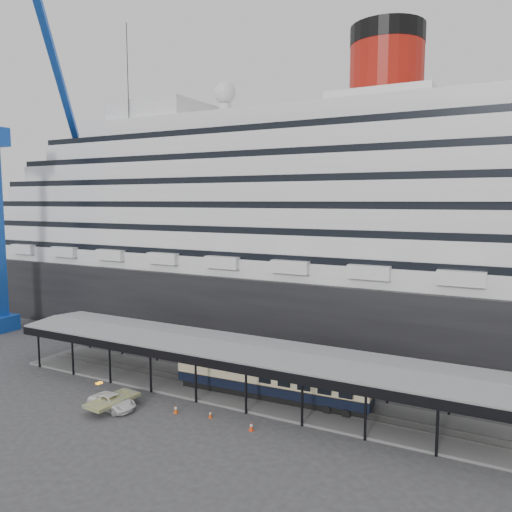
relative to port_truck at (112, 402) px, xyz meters
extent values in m
plane|color=#353538|center=(9.22, 4.25, -0.71)|extent=(200.00, 200.00, 0.00)
cube|color=black|center=(9.22, 36.25, 4.29)|extent=(130.00, 30.00, 10.00)
cylinder|color=#9C150C|center=(17.22, 36.25, 36.69)|extent=(10.00, 10.00, 9.00)
cylinder|color=black|center=(17.22, 36.25, 41.94)|extent=(10.10, 10.10, 2.50)
sphere|color=silver|center=(-8.78, 36.25, 36.99)|extent=(3.60, 3.60, 3.60)
cube|color=slate|center=(9.22, 9.25, -0.59)|extent=(56.00, 8.00, 0.24)
cube|color=slate|center=(9.22, 8.53, -0.43)|extent=(54.00, 0.08, 0.10)
cube|color=slate|center=(9.22, 9.97, -0.43)|extent=(54.00, 0.08, 0.10)
cube|color=black|center=(9.22, 4.75, 3.74)|extent=(56.00, 0.18, 0.90)
cube|color=black|center=(9.22, 13.75, 3.74)|extent=(56.00, 0.18, 0.90)
cube|color=slate|center=(9.22, 9.25, 4.47)|extent=(56.00, 9.00, 0.24)
cube|color=blue|center=(-36.78, 14.25, 0.49)|extent=(4.00, 4.00, 2.40)
cube|color=blue|center=(-28.38, 20.12, 38.49)|extent=(12.92, 17.86, 16.80)
cylinder|color=black|center=(-19.99, 26.00, 22.89)|extent=(0.12, 0.12, 47.21)
imported|color=white|center=(0.00, 0.00, 0.00)|extent=(5.36, 2.88, 1.43)
cube|color=black|center=(12.74, 9.25, -0.14)|extent=(19.89, 3.11, 0.66)
cube|color=black|center=(12.74, 9.25, 0.70)|extent=(20.85, 3.53, 1.04)
cube|color=beige|center=(12.74, 9.25, 1.84)|extent=(20.85, 3.57, 1.23)
cube|color=black|center=(12.74, 9.25, 2.64)|extent=(20.85, 3.53, 0.38)
cube|color=#E6500C|center=(6.09, 2.09, -0.70)|extent=(0.49, 0.49, 0.03)
cone|color=#E6500C|center=(6.09, 2.09, -0.30)|extent=(0.41, 0.41, 0.79)
cylinder|color=white|center=(6.09, 2.09, -0.22)|extent=(0.25, 0.25, 0.15)
cube|color=#FB3D0D|center=(14.23, 2.23, -0.70)|extent=(0.43, 0.43, 0.03)
cone|color=#FB3D0D|center=(14.23, 2.23, -0.31)|extent=(0.36, 0.36, 0.76)
cylinder|color=white|center=(14.23, 2.23, -0.24)|extent=(0.24, 0.24, 0.15)
cube|color=#D8460C|center=(9.59, 2.77, -0.70)|extent=(0.37, 0.37, 0.03)
cone|color=#D8460C|center=(9.59, 2.77, -0.37)|extent=(0.31, 0.31, 0.66)
cylinder|color=white|center=(9.59, 2.77, -0.31)|extent=(0.21, 0.21, 0.13)
camera|label=1|loc=(34.20, -35.01, 19.60)|focal=35.00mm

